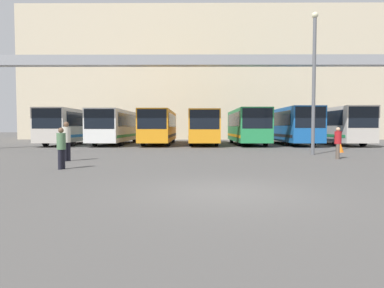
{
  "coord_description": "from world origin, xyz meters",
  "views": [
    {
      "loc": [
        -0.81,
        -8.31,
        1.59
      ],
      "look_at": [
        -0.97,
        18.05,
        0.3
      ],
      "focal_mm": 32.0,
      "sensor_mm": 36.0,
      "label": 1
    }
  ],
  "objects_px": {
    "bus_slot_0": "(71,125)",
    "pedestrian_far_center": "(61,147)",
    "bus_slot_5": "(289,124)",
    "traffic_cone": "(340,147)",
    "bus_slot_4": "(247,125)",
    "pedestrian_near_left": "(338,142)",
    "bus_slot_6": "(336,124)",
    "bus_slot_3": "(203,125)",
    "lamp_post": "(314,78)",
    "pedestrian_near_center": "(66,140)",
    "bus_slot_1": "(117,125)",
    "bus_slot_2": "(160,125)"
  },
  "relations": [
    {
      "from": "bus_slot_4",
      "to": "traffic_cone",
      "type": "height_order",
      "value": "bus_slot_4"
    },
    {
      "from": "bus_slot_0",
      "to": "bus_slot_4",
      "type": "relative_size",
      "value": 1.01
    },
    {
      "from": "pedestrian_near_center",
      "to": "bus_slot_1",
      "type": "bearing_deg",
      "value": 42.49
    },
    {
      "from": "lamp_post",
      "to": "pedestrian_near_center",
      "type": "bearing_deg",
      "value": -163.24
    },
    {
      "from": "bus_slot_2",
      "to": "bus_slot_3",
      "type": "relative_size",
      "value": 0.99
    },
    {
      "from": "bus_slot_0",
      "to": "bus_slot_5",
      "type": "height_order",
      "value": "bus_slot_5"
    },
    {
      "from": "bus_slot_0",
      "to": "pedestrian_near_center",
      "type": "bearing_deg",
      "value": -70.88
    },
    {
      "from": "bus_slot_0",
      "to": "lamp_post",
      "type": "distance_m",
      "value": 21.88
    },
    {
      "from": "bus_slot_4",
      "to": "pedestrian_near_left",
      "type": "height_order",
      "value": "bus_slot_4"
    },
    {
      "from": "bus_slot_0",
      "to": "pedestrian_far_center",
      "type": "xyz_separation_m",
      "value": [
        6.37,
        -18.69,
        -0.98
      ]
    },
    {
      "from": "bus_slot_0",
      "to": "bus_slot_4",
      "type": "bearing_deg",
      "value": -0.26
    },
    {
      "from": "bus_slot_0",
      "to": "bus_slot_2",
      "type": "xyz_separation_m",
      "value": [
        8.14,
        0.76,
        -0.04
      ]
    },
    {
      "from": "pedestrian_near_center",
      "to": "lamp_post",
      "type": "height_order",
      "value": "lamp_post"
    },
    {
      "from": "bus_slot_1",
      "to": "pedestrian_near_left",
      "type": "distance_m",
      "value": 20.97
    },
    {
      "from": "bus_slot_3",
      "to": "pedestrian_far_center",
      "type": "distance_m",
      "value": 20.39
    },
    {
      "from": "bus_slot_1",
      "to": "bus_slot_4",
      "type": "height_order",
      "value": "bus_slot_4"
    },
    {
      "from": "bus_slot_5",
      "to": "bus_slot_0",
      "type": "bearing_deg",
      "value": -178.1
    },
    {
      "from": "pedestrian_near_left",
      "to": "pedestrian_near_center",
      "type": "bearing_deg",
      "value": -68.49
    },
    {
      "from": "bus_slot_4",
      "to": "bus_slot_5",
      "type": "height_order",
      "value": "bus_slot_5"
    },
    {
      "from": "bus_slot_3",
      "to": "pedestrian_near_left",
      "type": "relative_size",
      "value": 7.59
    },
    {
      "from": "bus_slot_3",
      "to": "lamp_post",
      "type": "xyz_separation_m",
      "value": [
        6.1,
        -12.51,
        2.68
      ]
    },
    {
      "from": "bus_slot_4",
      "to": "pedestrian_far_center",
      "type": "relative_size",
      "value": 6.54
    },
    {
      "from": "bus_slot_5",
      "to": "bus_slot_4",
      "type": "bearing_deg",
      "value": -169.58
    },
    {
      "from": "bus_slot_5",
      "to": "pedestrian_far_center",
      "type": "bearing_deg",
      "value": -125.82
    },
    {
      "from": "bus_slot_6",
      "to": "pedestrian_far_center",
      "type": "bearing_deg",
      "value": -134.18
    },
    {
      "from": "pedestrian_far_center",
      "to": "bus_slot_4",
      "type": "bearing_deg",
      "value": 167.4
    },
    {
      "from": "pedestrian_far_center",
      "to": "pedestrian_near_left",
      "type": "bearing_deg",
      "value": 124.77
    },
    {
      "from": "bus_slot_1",
      "to": "bus_slot_4",
      "type": "xyz_separation_m",
      "value": [
        12.21,
        -0.75,
        0.04
      ]
    },
    {
      "from": "bus_slot_6",
      "to": "pedestrian_near_left",
      "type": "relative_size",
      "value": 6.41
    },
    {
      "from": "traffic_cone",
      "to": "bus_slot_4",
      "type": "bearing_deg",
      "value": 114.19
    },
    {
      "from": "pedestrian_near_left",
      "to": "traffic_cone",
      "type": "distance_m",
      "value": 4.99
    },
    {
      "from": "bus_slot_5",
      "to": "bus_slot_6",
      "type": "relative_size",
      "value": 1.16
    },
    {
      "from": "bus_slot_5",
      "to": "pedestrian_near_left",
      "type": "relative_size",
      "value": 7.41
    },
    {
      "from": "pedestrian_near_center",
      "to": "pedestrian_far_center",
      "type": "xyz_separation_m",
      "value": [
        0.97,
        -3.11,
        -0.14
      ]
    },
    {
      "from": "bus_slot_3",
      "to": "bus_slot_6",
      "type": "bearing_deg",
      "value": -4.42
    },
    {
      "from": "bus_slot_4",
      "to": "bus_slot_0",
      "type": "bearing_deg",
      "value": 179.74
    },
    {
      "from": "bus_slot_0",
      "to": "bus_slot_3",
      "type": "bearing_deg",
      "value": 3.84
    },
    {
      "from": "bus_slot_1",
      "to": "bus_slot_3",
      "type": "xyz_separation_m",
      "value": [
        8.14,
        0.14,
        -0.03
      ]
    },
    {
      "from": "bus_slot_0",
      "to": "pedestrian_near_left",
      "type": "xyz_separation_m",
      "value": [
        18.62,
        -14.39,
        -0.98
      ]
    },
    {
      "from": "bus_slot_1",
      "to": "bus_slot_5",
      "type": "bearing_deg",
      "value": -0.01
    },
    {
      "from": "lamp_post",
      "to": "pedestrian_near_left",
      "type": "bearing_deg",
      "value": -83.2
    },
    {
      "from": "bus_slot_3",
      "to": "pedestrian_near_left",
      "type": "bearing_deg",
      "value": -67.11
    },
    {
      "from": "bus_slot_4",
      "to": "traffic_cone",
      "type": "xyz_separation_m",
      "value": [
        4.4,
        -9.79,
        -1.49
      ]
    },
    {
      "from": "bus_slot_4",
      "to": "traffic_cone",
      "type": "relative_size",
      "value": 15.18
    },
    {
      "from": "bus_slot_2",
      "to": "pedestrian_near_center",
      "type": "relative_size",
      "value": 6.48
    },
    {
      "from": "pedestrian_near_center",
      "to": "pedestrian_far_center",
      "type": "distance_m",
      "value": 3.26
    },
    {
      "from": "bus_slot_3",
      "to": "bus_slot_5",
      "type": "distance_m",
      "value": 8.14
    },
    {
      "from": "bus_slot_3",
      "to": "pedestrian_far_center",
      "type": "bearing_deg",
      "value": -106.66
    },
    {
      "from": "bus_slot_0",
      "to": "bus_slot_6",
      "type": "relative_size",
      "value": 1.02
    },
    {
      "from": "bus_slot_5",
      "to": "bus_slot_3",
      "type": "bearing_deg",
      "value": 178.99
    }
  ]
}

